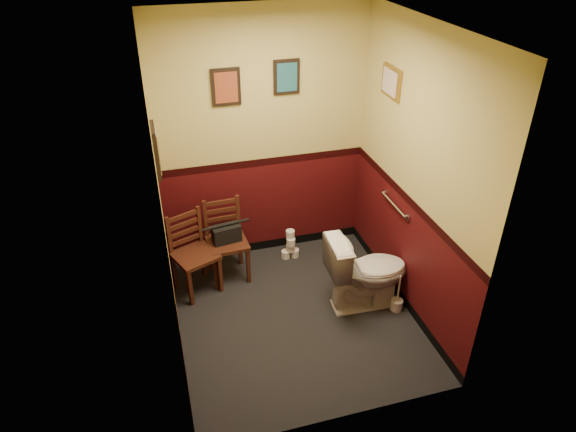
% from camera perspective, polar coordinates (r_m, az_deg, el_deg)
% --- Properties ---
extents(floor, '(2.20, 2.40, 0.00)m').
position_cam_1_polar(floor, '(5.10, 0.78, -11.07)').
color(floor, black).
rests_on(floor, ground).
extents(ceiling, '(2.20, 2.40, 0.00)m').
position_cam_1_polar(ceiling, '(3.83, 1.09, 20.23)').
color(ceiling, silver).
rests_on(ceiling, ground).
extents(wall_back, '(2.20, 0.00, 2.70)m').
position_cam_1_polar(wall_back, '(5.35, -2.81, 8.33)').
color(wall_back, '#3F0B0D').
rests_on(wall_back, ground).
extents(wall_front, '(2.20, 0.00, 2.70)m').
position_cam_1_polar(wall_front, '(3.37, 6.82, -7.31)').
color(wall_front, '#3F0B0D').
rests_on(wall_front, ground).
extents(wall_left, '(0.00, 2.40, 2.70)m').
position_cam_1_polar(wall_left, '(4.16, -13.76, 0.23)').
color(wall_left, '#3F0B0D').
rests_on(wall_left, ground).
extents(wall_right, '(0.00, 2.40, 2.70)m').
position_cam_1_polar(wall_right, '(4.70, 13.89, 4.02)').
color(wall_right, '#3F0B0D').
rests_on(wall_right, ground).
extents(grab_bar, '(0.05, 0.56, 0.06)m').
position_cam_1_polar(grab_bar, '(5.07, 11.71, 1.24)').
color(grab_bar, silver).
rests_on(grab_bar, wall_right).
extents(framed_print_back_a, '(0.28, 0.04, 0.36)m').
position_cam_1_polar(framed_print_back_a, '(5.06, -6.91, 14.03)').
color(framed_print_back_a, black).
rests_on(framed_print_back_a, wall_back).
extents(framed_print_back_b, '(0.26, 0.04, 0.34)m').
position_cam_1_polar(framed_print_back_b, '(5.17, -0.15, 15.20)').
color(framed_print_back_b, black).
rests_on(framed_print_back_b, wall_back).
extents(framed_print_left, '(0.04, 0.30, 0.38)m').
position_cam_1_polar(framed_print_left, '(4.03, -14.45, 7.08)').
color(framed_print_left, black).
rests_on(framed_print_left, wall_left).
extents(framed_print_right, '(0.04, 0.34, 0.28)m').
position_cam_1_polar(framed_print_right, '(4.93, 11.39, 14.40)').
color(framed_print_right, olive).
rests_on(framed_print_right, wall_right).
extents(toilet, '(0.82, 0.48, 0.79)m').
position_cam_1_polar(toilet, '(5.05, 8.72, -6.15)').
color(toilet, white).
rests_on(toilet, floor).
extents(toilet_brush, '(0.12, 0.12, 0.42)m').
position_cam_1_polar(toilet_brush, '(5.24, 11.98, -9.55)').
color(toilet_brush, silver).
rests_on(toilet_brush, floor).
extents(chair_left, '(0.52, 0.52, 0.86)m').
position_cam_1_polar(chair_left, '(5.26, -10.51, -4.15)').
color(chair_left, '#431F14').
rests_on(chair_left, floor).
extents(chair_right, '(0.42, 0.42, 0.86)m').
position_cam_1_polar(chair_right, '(5.40, -6.88, -2.70)').
color(chair_right, '#431F14').
rests_on(chair_right, floor).
extents(handbag, '(0.31, 0.19, 0.21)m').
position_cam_1_polar(handbag, '(5.31, -6.86, -1.94)').
color(handbag, black).
rests_on(handbag, chair_right).
extents(tp_stack, '(0.20, 0.12, 0.35)m').
position_cam_1_polar(tp_stack, '(5.77, 0.27, -3.37)').
color(tp_stack, silver).
rests_on(tp_stack, floor).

